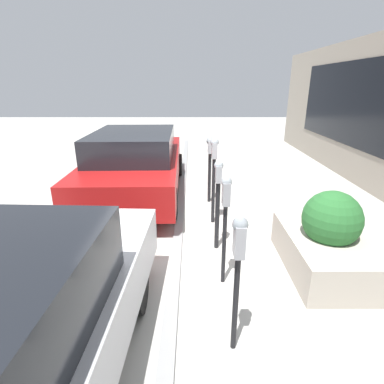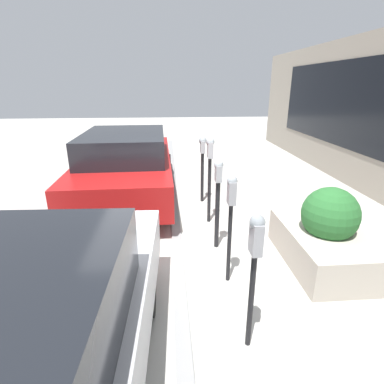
{
  "view_description": "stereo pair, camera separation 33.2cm",
  "coord_description": "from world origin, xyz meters",
  "views": [
    {
      "loc": [
        -4.24,
        -0.16,
        2.46
      ],
      "look_at": [
        0.0,
        -0.16,
        0.93
      ],
      "focal_mm": 28.0,
      "sensor_mm": 36.0,
      "label": 1
    },
    {
      "loc": [
        -4.22,
        0.17,
        2.46
      ],
      "look_at": [
        0.0,
        -0.16,
        0.93
      ],
      "focal_mm": 28.0,
      "sensor_mm": 36.0,
      "label": 2
    }
  ],
  "objects": [
    {
      "name": "parking_meter_nearest",
      "position": [
        -1.96,
        -0.57,
        1.03
      ],
      "size": [
        0.16,
        0.14,
        1.42
      ],
      "color": "black",
      "rests_on": "ground_plane"
    },
    {
      "name": "ground_plane",
      "position": [
        0.0,
        0.0,
        0.0
      ],
      "size": [
        40.0,
        40.0,
        0.0
      ],
      "primitive_type": "plane",
      "color": "#ADAAA3"
    },
    {
      "name": "parking_meter_middle",
      "position": [
        -0.03,
        -0.55,
        0.94
      ],
      "size": [
        0.16,
        0.14,
        1.42
      ],
      "color": "black",
      "rests_on": "ground_plane"
    },
    {
      "name": "curb_strip",
      "position": [
        0.0,
        0.08,
        0.02
      ],
      "size": [
        19.0,
        0.16,
        0.04
      ],
      "color": "gray",
      "rests_on": "ground_plane"
    },
    {
      "name": "parked_car_middle",
      "position": [
        2.48,
        1.13,
        0.77
      ],
      "size": [
        4.77,
        2.04,
        1.49
      ],
      "rotation": [
        0.0,
        0.0,
        0.02
      ],
      "color": "maroon",
      "rests_on": "ground_plane"
    },
    {
      "name": "planter_box",
      "position": [
        -0.6,
        -2.03,
        0.43
      ],
      "size": [
        1.66,
        1.08,
        1.15
      ],
      "color": "#B2A899",
      "rests_on": "ground_plane"
    },
    {
      "name": "parking_meter_farthest",
      "position": [
        1.97,
        -0.54,
        1.02
      ],
      "size": [
        0.19,
        0.16,
        1.43
      ],
      "color": "black",
      "rests_on": "ground_plane"
    },
    {
      "name": "parking_meter_second",
      "position": [
        -0.91,
        -0.57,
        1.04
      ],
      "size": [
        0.15,
        0.13,
        1.45
      ],
      "color": "black",
      "rests_on": "ground_plane"
    },
    {
      "name": "parking_meter_fourth",
      "position": [
        0.91,
        -0.55,
        1.13
      ],
      "size": [
        0.18,
        0.15,
        1.59
      ],
      "color": "black",
      "rests_on": "ground_plane"
    }
  ]
}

